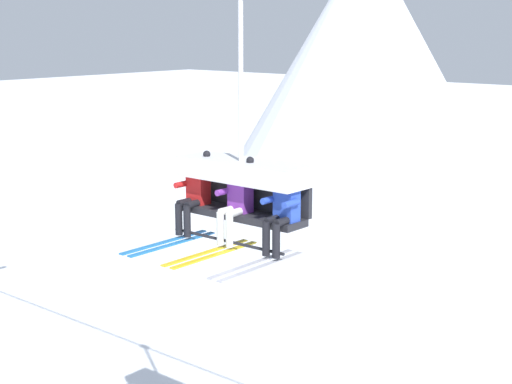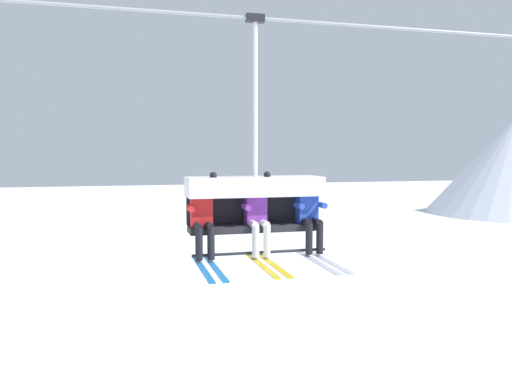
{
  "view_description": "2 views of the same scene",
  "coord_description": "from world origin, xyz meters",
  "views": [
    {
      "loc": [
        8.82,
        -9.19,
        8.31
      ],
      "look_at": [
        1.68,
        -0.69,
        5.95
      ],
      "focal_mm": 55.0,
      "sensor_mm": 36.0,
      "label": 1
    },
    {
      "loc": [
        -0.46,
        -8.31,
        6.76
      ],
      "look_at": [
        1.47,
        -0.92,
        6.17
      ],
      "focal_mm": 35.0,
      "sensor_mm": 36.0,
      "label": 2
    }
  ],
  "objects": [
    {
      "name": "lift_cable",
      "position": [
        1.06,
        -0.8,
        8.82
      ],
      "size": [
        19.16,
        0.05,
        0.05
      ],
      "color": "#9EA3A8"
    },
    {
      "name": "chairlift_chair",
      "position": [
        1.49,
        -0.73,
        6.14
      ],
      "size": [
        2.13,
        0.74,
        3.63
      ],
      "color": "#232328"
    },
    {
      "name": "skier_red",
      "position": [
        0.64,
        -0.94,
        5.83
      ],
      "size": [
        0.48,
        1.7,
        1.34
      ],
      "color": "red"
    },
    {
      "name": "skier_purple",
      "position": [
        1.5,
        -0.94,
        5.83
      ],
      "size": [
        0.48,
        1.7,
        1.34
      ],
      "color": "purple"
    },
    {
      "name": "skier_blue",
      "position": [
        2.34,
        -0.95,
        5.81
      ],
      "size": [
        0.46,
        1.7,
        1.23
      ],
      "color": "#2847B7"
    }
  ]
}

